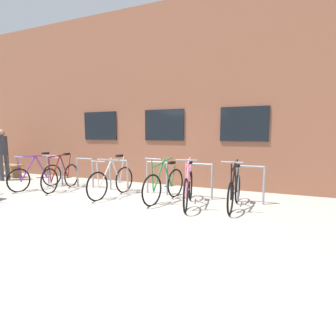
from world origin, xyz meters
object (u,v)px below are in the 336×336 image
Objects in this scene: bicycle_purple at (36,176)px; wooden_bench at (3,167)px; bicycle_green at (164,185)px; bicycle_silver at (112,181)px; bicycle_black at (234,190)px; bicycle_pink at (188,188)px; bicycle_maroon at (61,176)px; person_by_bench at (3,151)px.

bicycle_purple reaches higher than wooden_bench.
bicycle_silver is at bearing -176.94° from bicycle_green.
bicycle_black is 1.02m from bicycle_pink.
bicycle_black reaches higher than bicycle_maroon.
person_by_bench reaches higher than bicycle_pink.
bicycle_pink is at bearing -2.34° from bicycle_maroon.
person_by_bench is (-6.28, 0.46, 0.62)m from bicycle_green.
bicycle_black is at bearing -6.02° from wooden_bench.
bicycle_pink is 6.97m from person_by_bench.
bicycle_green is 3.28m from bicycle_maroon.
bicycle_black is 7.95m from person_by_bench.
bicycle_purple is at bearing -14.96° from person_by_bench.
bicycle_green is 7.16m from wooden_bench.
bicycle_purple is (-0.79, -0.17, -0.01)m from bicycle_maroon.
person_by_bench reaches higher than bicycle_silver.
wooden_bench is at bearing 147.38° from person_by_bench.
bicycle_maroon is at bearing -179.75° from bicycle_black.
bicycle_silver is at bearing -3.71° from bicycle_maroon.
person_by_bench is (0.81, -0.52, 0.66)m from wooden_bench.
bicycle_green is at bearing 1.78° from bicycle_purple.
bicycle_black is 1.00× the size of bicycle_maroon.
bicycle_pink is (-1.00, -0.18, 0.02)m from bicycle_black.
bicycle_green is 1.02× the size of bicycle_maroon.
bicycle_maroon is at bearing 179.29° from bicycle_green.
bicycle_maroon is at bearing 177.66° from bicycle_pink.
bicycle_green is at bearing -177.84° from bicycle_black.
bicycle_maroon is 0.97× the size of person_by_bench.
bicycle_silver is at bearing 1.07° from bicycle_purple.
bicycle_green is at bearing 3.06° from bicycle_silver.
bicycle_pink reaches higher than bicycle_green.
wooden_bench is at bearing 171.88° from bicycle_pink.
bicycle_pink is (0.64, -0.12, -0.00)m from bicycle_green.
bicycle_pink is at bearing -4.81° from person_by_bench.
bicycle_black is at bearing 1.89° from bicycle_purple.
bicycle_green is 1.02× the size of bicycle_black.
bicycle_green reaches higher than bicycle_silver.
person_by_bench is at bearing 175.79° from bicycle_green.
wooden_bench is (-3.02, 1.11, -0.03)m from bicycle_purple.
bicycle_silver is 1.03× the size of bicycle_purple.
bicycle_black reaches higher than bicycle_silver.
bicycle_green reaches higher than wooden_bench.
bicycle_maroon is at bearing -13.90° from wooden_bench.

